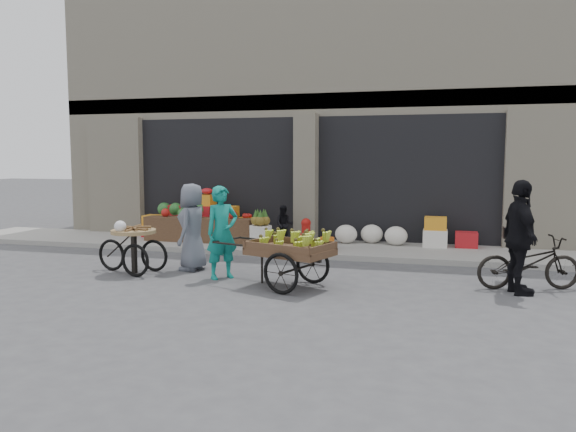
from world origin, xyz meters
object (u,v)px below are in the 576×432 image
(pineapple_bin, at_px, (261,236))
(vendor_woman, at_px, (222,232))
(fire_hydrant, at_px, (306,233))
(bicycle, at_px, (528,263))
(tricycle_cart, at_px, (134,244))
(vendor_grey, at_px, (192,227))
(cyclist, at_px, (520,237))
(banana_cart, at_px, (288,247))
(seated_person, at_px, (284,225))
(orange_bucket, at_px, (327,244))

(pineapple_bin, height_order, vendor_woman, vendor_woman)
(fire_hydrant, bearing_deg, bicycle, -27.57)
(fire_hydrant, bearing_deg, vendor_woman, -106.96)
(tricycle_cart, bearing_deg, fire_hydrant, 55.47)
(bicycle, bearing_deg, vendor_grey, 74.35)
(cyclist, bearing_deg, fire_hydrant, 41.62)
(banana_cart, bearing_deg, tricycle_cart, -167.17)
(seated_person, relative_size, bicycle, 0.54)
(cyclist, bearing_deg, vendor_grey, 70.48)
(orange_bucket, xyz_separation_m, tricycle_cart, (-3.18, -2.82, 0.30))
(seated_person, height_order, bicycle, seated_person)
(bicycle, bearing_deg, tricycle_cart, 79.07)
(pineapple_bin, distance_m, tricycle_cart, 3.33)
(fire_hydrant, bearing_deg, orange_bucket, -5.71)
(tricycle_cart, relative_size, vendor_grey, 0.86)
(orange_bucket, xyz_separation_m, banana_cart, (-0.04, -3.17, 0.43))
(orange_bucket, xyz_separation_m, vendor_grey, (-2.23, -2.24, 0.58))
(vendor_woman, height_order, tricycle_cart, vendor_woman)
(fire_hydrant, distance_m, vendor_grey, 2.89)
(tricycle_cart, bearing_deg, banana_cart, 2.19)
(fire_hydrant, relative_size, vendor_grey, 0.42)
(pineapple_bin, relative_size, orange_bucket, 1.62)
(seated_person, distance_m, cyclist, 5.92)
(vendor_grey, bearing_deg, banana_cart, 65.31)
(fire_hydrant, relative_size, tricycle_cart, 0.49)
(fire_hydrant, height_order, bicycle, bicycle)
(orange_bucket, height_order, tricycle_cart, tricycle_cart)
(vendor_woman, height_order, cyclist, cyclist)
(vendor_woman, bearing_deg, seated_person, 39.79)
(fire_hydrant, bearing_deg, cyclist, -32.73)
(cyclist, bearing_deg, bicycle, -42.21)
(banana_cart, height_order, tricycle_cart, banana_cart)
(fire_hydrant, xyz_separation_m, orange_bucket, (0.50, -0.05, -0.23))
(tricycle_cart, bearing_deg, vendor_grey, 40.02)
(seated_person, bearing_deg, bicycle, -40.04)
(banana_cart, relative_size, vendor_grey, 1.45)
(tricycle_cart, bearing_deg, vendor_woman, 8.80)
(tricycle_cart, bearing_deg, pineapple_bin, 70.08)
(orange_bucket, xyz_separation_m, bicycle, (3.88, -2.24, 0.18))
(seated_person, bearing_deg, vendor_woman, -102.82)
(orange_bucket, xyz_separation_m, vendor_woman, (-1.37, -2.81, 0.58))
(seated_person, height_order, cyclist, cyclist)
(vendor_woman, bearing_deg, orange_bucket, 16.59)
(orange_bucket, relative_size, tricycle_cart, 0.22)
(pineapple_bin, xyz_separation_m, tricycle_cart, (-1.58, -2.92, 0.20))
(banana_cart, height_order, vendor_grey, vendor_grey)
(vendor_woman, relative_size, vendor_grey, 1.00)
(fire_hydrant, bearing_deg, seated_person, 137.12)
(banana_cart, distance_m, vendor_grey, 2.39)
(banana_cart, bearing_deg, cyclist, 27.30)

